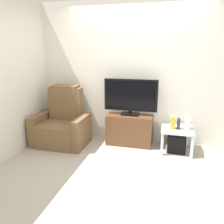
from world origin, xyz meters
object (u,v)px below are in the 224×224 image
book_leftmost (172,122)px  book_middle (174,124)px  recliner_armchair (62,124)px  side_table (177,132)px  television (131,96)px  game_console (187,122)px  tv_stand (130,129)px  subwoofer_box (176,143)px  book_rightmost (178,124)px

book_leftmost → book_middle: size_ratio=1.28×
recliner_armchair → side_table: recliner_armchair is taller
side_table → book_middle: size_ratio=3.27×
television → game_console: size_ratio=4.26×
side_table → tv_stand: bearing=172.2°
tv_stand → subwoofer_box: 0.87m
book_rightmost → tv_stand: bearing=171.0°
side_table → game_console: (0.15, 0.01, 0.18)m
television → tv_stand: bearing=-90.0°
recliner_armchair → game_console: (2.24, 0.17, 0.16)m
book_middle → book_rightmost: bearing=0.0°
book_leftmost → book_middle: book_leftmost is taller
side_table → book_rightmost: bearing=-64.4°
tv_stand → side_table: 0.86m
television → book_middle: television is taller
television → book_leftmost: size_ratio=4.60×
tv_stand → recliner_armchair: (-1.24, -0.27, 0.09)m
subwoofer_box → book_leftmost: 0.39m
tv_stand → television: size_ratio=0.87×
tv_stand → television: bearing=90.0°
side_table → game_console: game_console is taller
recliner_armchair → television: bearing=2.7°
book_middle → book_rightmost: size_ratio=0.93×
subwoofer_box → book_rightmost: (0.01, -0.02, 0.36)m
side_table → book_middle: (-0.06, -0.02, 0.15)m
television → side_table: television is taller
recliner_armchair → book_leftmost: recliner_armchair is taller
tv_stand → book_leftmost: size_ratio=3.98×
book_middle → subwoofer_box: bearing=18.5°
television → book_middle: 0.91m
television → side_table: size_ratio=1.80×
book_middle → tv_stand: bearing=170.2°
side_table → book_leftmost: (-0.10, -0.02, 0.17)m
book_middle → book_rightmost: (0.07, 0.00, 0.01)m
tv_stand → subwoofer_box: bearing=-7.8°
book_leftmost → game_console: 0.25m
recliner_armchair → game_console: 2.25m
recliner_armchair → book_middle: recliner_armchair is taller
recliner_armchair → book_middle: (2.04, 0.14, 0.13)m
book_rightmost → game_console: size_ratio=0.78×
subwoofer_box → book_rightmost: bearing=-64.4°
book_middle → game_console: bearing=8.3°
television → book_rightmost: television is taller
book_middle → side_table: bearing=18.5°
television → recliner_armchair: bearing=-166.7°
subwoofer_box → game_console: size_ratio=1.34×
tv_stand → book_middle: (0.79, -0.14, 0.22)m
tv_stand → book_rightmost: size_ratio=4.74×
subwoofer_box → book_middle: bearing=-161.5°
television → recliner_armchair: television is taller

